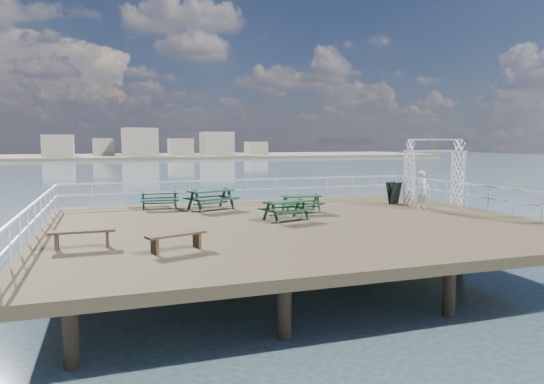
{
  "coord_description": "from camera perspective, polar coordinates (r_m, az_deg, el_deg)",
  "views": [
    {
      "loc": [
        -6.57,
        -16.62,
        2.99
      ],
      "look_at": [
        -0.85,
        0.39,
        1.1
      ],
      "focal_mm": 32.0,
      "sensor_mm": 36.0,
      "label": 1
    }
  ],
  "objects": [
    {
      "name": "person",
      "position": [
        22.15,
        17.27,
        0.2
      ],
      "size": [
        0.68,
        0.51,
        1.7
      ],
      "primitive_type": "imported",
      "rotation": [
        0.0,
        0.0,
        0.17
      ],
      "color": "white",
      "rests_on": "ground"
    },
    {
      "name": "picnic_table_d",
      "position": [
        18.38,
        1.67,
        -1.68
      ],
      "size": [
        2.01,
        1.78,
        0.83
      ],
      "rotation": [
        0.0,
        0.0,
        0.28
      ],
      "color": "#163D24",
      "rests_on": "ground"
    },
    {
      "name": "trellis_arbor",
      "position": [
        23.54,
        18.51,
        1.76
      ],
      "size": [
        2.75,
        1.95,
        3.09
      ],
      "rotation": [
        0.0,
        0.0,
        -0.27
      ],
      "color": "white",
      "rests_on": "ground"
    },
    {
      "name": "picnic_table_c",
      "position": [
        20.44,
        3.44,
        -0.96
      ],
      "size": [
        1.74,
        1.45,
        0.8
      ],
      "rotation": [
        0.0,
        0.0,
        -0.08
      ],
      "color": "#163D24",
      "rests_on": "ground"
    },
    {
      "name": "ground",
      "position": [
        18.15,
        2.95,
        -3.96
      ],
      "size": [
        18.0,
        14.0,
        0.3
      ],
      "primitive_type": "cube",
      "color": "brown",
      "rests_on": "ground"
    },
    {
      "name": "flat_bench_far",
      "position": [
        13.53,
        -11.19,
        -5.29
      ],
      "size": [
        1.73,
        0.94,
        0.49
      ],
      "rotation": [
        0.0,
        0.0,
        0.34
      ],
      "color": "brown",
      "rests_on": "ground"
    },
    {
      "name": "flat_bench_near",
      "position": [
        14.62,
        -21.44,
        -4.69
      ],
      "size": [
        1.77,
        0.43,
        0.51
      ],
      "rotation": [
        0.0,
        0.0,
        0.01
      ],
      "color": "brown",
      "rests_on": "ground"
    },
    {
      "name": "picnic_table_b",
      "position": [
        22.17,
        -13.12,
        -0.55
      ],
      "size": [
        1.76,
        1.47,
        0.81
      ],
      "rotation": [
        0.0,
        0.0,
        -0.08
      ],
      "color": "#163D24",
      "rests_on": "ground"
    },
    {
      "name": "railing",
      "position": [
        20.37,
        0.13,
        0.05
      ],
      "size": [
        17.77,
        13.76,
        1.1
      ],
      "color": "white",
      "rests_on": "ground"
    },
    {
      "name": "sea_backdrop",
      "position": [
        151.94,
        -11.38,
        4.57
      ],
      "size": [
        300.0,
        300.0,
        9.2
      ],
      "color": "#425F6F",
      "rests_on": "ground"
    },
    {
      "name": "sandwich_board",
      "position": [
        23.8,
        14.14,
        -0.14
      ],
      "size": [
        0.76,
        0.66,
        1.06
      ],
      "rotation": [
        0.0,
        0.0,
        0.32
      ],
      "color": "black",
      "rests_on": "ground"
    },
    {
      "name": "picnic_table_a",
      "position": [
        21.46,
        -7.18,
        -0.39
      ],
      "size": [
        2.41,
        2.19,
        0.96
      ],
      "rotation": [
        0.0,
        0.0,
        0.36
      ],
      "color": "#163D24",
      "rests_on": "ground"
    }
  ]
}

